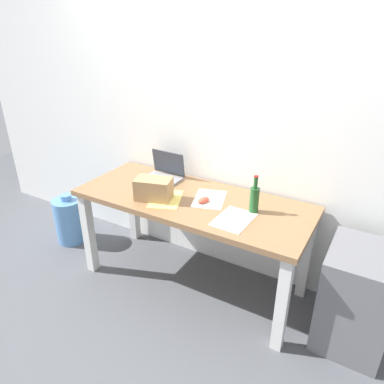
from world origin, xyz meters
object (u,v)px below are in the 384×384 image
object	(u,v)px
beer_bottle	(254,199)
water_cooler_jug	(70,220)
desk	(192,211)
filing_cabinet	(356,298)
computer_mouse	(203,200)
cardboard_box	(154,189)
laptop_left	(164,173)

from	to	relation	value
beer_bottle	water_cooler_jug	size ratio (longest dim) A/B	0.55
desk	filing_cabinet	bearing A→B (deg)	0.89
desk	computer_mouse	xyz separation A→B (m)	(0.10, -0.01, 0.12)
computer_mouse	cardboard_box	xyz separation A→B (m)	(-0.33, -0.13, 0.06)
desk	computer_mouse	size ratio (longest dim) A/B	17.00
laptop_left	cardboard_box	world-z (taller)	laptop_left
beer_bottle	filing_cabinet	world-z (taller)	beer_bottle
cardboard_box	filing_cabinet	xyz separation A→B (m)	(1.39, 0.16, -0.48)
desk	computer_mouse	world-z (taller)	computer_mouse
laptop_left	water_cooler_jug	xyz separation A→B (m)	(-0.91, -0.24, -0.57)
desk	water_cooler_jug	distance (m)	1.35
computer_mouse	filing_cabinet	world-z (taller)	computer_mouse
desk	cardboard_box	world-z (taller)	cardboard_box
filing_cabinet	beer_bottle	bearing A→B (deg)	178.54
cardboard_box	filing_cabinet	distance (m)	1.48
desk	computer_mouse	distance (m)	0.16
computer_mouse	beer_bottle	bearing A→B (deg)	22.06
beer_bottle	computer_mouse	world-z (taller)	beer_bottle
laptop_left	cardboard_box	size ratio (longest dim) A/B	1.17
water_cooler_jug	beer_bottle	bearing A→B (deg)	3.07
desk	computer_mouse	bearing A→B (deg)	-7.99
beer_bottle	water_cooler_jug	xyz separation A→B (m)	(-1.73, -0.09, -0.62)
desk	filing_cabinet	xyz separation A→B (m)	(1.16, 0.02, -0.30)
desk	water_cooler_jug	bearing A→B (deg)	-177.47
laptop_left	beer_bottle	bearing A→B (deg)	-10.39
cardboard_box	laptop_left	bearing A→B (deg)	112.84
laptop_left	cardboard_box	bearing A→B (deg)	-67.16
beer_bottle	computer_mouse	xyz separation A→B (m)	(-0.35, -0.05, -0.08)
desk	filing_cabinet	world-z (taller)	desk
computer_mouse	water_cooler_jug	xyz separation A→B (m)	(-1.38, -0.04, -0.54)
laptop_left	filing_cabinet	xyz separation A→B (m)	(1.53, -0.17, -0.45)
laptop_left	filing_cabinet	distance (m)	1.60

